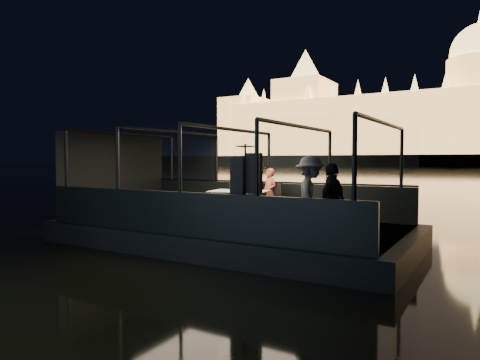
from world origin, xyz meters
The scene contains 27 objects.
river_water centered at (0.00, 80.00, 0.00)m, with size 500.00×500.00×0.00m, color black.
boat_hull centered at (0.00, 0.00, 0.00)m, with size 8.60×4.40×1.00m, color black.
boat_deck centered at (0.00, 0.00, 0.48)m, with size 8.00×4.00×0.04m, color black.
gunwale_port centered at (0.00, 2.00, 0.95)m, with size 8.00×0.08×0.90m, color black.
gunwale_starboard centered at (0.00, -2.00, 0.95)m, with size 8.00×0.08×0.90m, color black.
cabin_glass_port centered at (0.00, 2.00, 2.10)m, with size 8.00×0.02×1.40m, color #99B2B2, non-canonical shape.
cabin_glass_starboard centered at (0.00, -2.00, 2.10)m, with size 8.00×0.02×1.40m, color #99B2B2, non-canonical shape.
cabin_roof_glass centered at (0.00, 0.00, 2.80)m, with size 8.00×4.00×0.02m, color #99B2B2, non-canonical shape.
end_wall_fore centered at (-4.00, 0.00, 1.65)m, with size 0.02×4.00×2.30m, color black, non-canonical shape.
end_wall_aft centered at (4.00, 0.00, 1.65)m, with size 0.02×4.00×2.30m, color black, non-canonical shape.
canopy_ribs centered at (0.00, 0.00, 1.65)m, with size 8.00×4.00×2.30m, color black, non-canonical shape.
dining_table_central centered at (-0.12, 0.56, 0.89)m, with size 1.45×1.05×0.77m, color white.
chair_port_left centered at (-0.36, 1.10, 0.95)m, with size 0.40×0.40×0.85m, color black.
chair_port_right centered at (0.45, 1.35, 0.95)m, with size 0.43×0.43×0.93m, color black.
coat_stand centered at (1.37, -1.69, 1.40)m, with size 0.52×0.42×1.87m, color black, non-canonical shape.
person_woman_coral centered at (0.28, 1.50, 1.25)m, with size 0.48×0.32×1.34m, color #E76B54.
person_man_maroon centered at (-0.28, 1.57, 1.25)m, with size 0.72×0.56×1.49m, color #3F1511.
passenger_stripe centered at (2.42, -0.88, 1.35)m, with size 1.07×0.60×1.66m, color silver.
passenger_dark centered at (3.00, -1.30, 1.35)m, with size 0.89×0.37×1.50m, color black.
wine_bottle centered at (-0.47, 0.69, 1.42)m, with size 0.06×0.06×0.28m, color #14381E.
bread_basket centered at (-0.50, 0.93, 1.31)m, with size 0.21×0.21×0.08m, color brown.
amber_candle centered at (0.14, 0.81, 1.31)m, with size 0.06×0.06×0.08m, color yellow.
plate_near centered at (0.40, 0.57, 1.27)m, with size 0.24×0.24×0.02m, color silver.
plate_far centered at (-0.32, 0.96, 1.27)m, with size 0.23×0.23×0.01m, color white.
wine_glass_white centered at (-0.39, 0.63, 1.36)m, with size 0.06×0.06×0.18m, color white, non-canonical shape.
wine_glass_red centered at (0.30, 0.96, 1.36)m, with size 0.07×0.07×0.19m, color silver, non-canonical shape.
wine_glass_empty centered at (-0.01, 0.63, 1.36)m, with size 0.06×0.06×0.18m, color white, non-canonical shape.
Camera 1 is at (5.57, -8.88, 2.04)m, focal length 32.00 mm.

